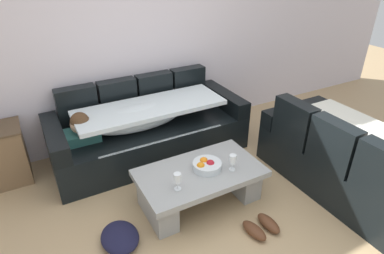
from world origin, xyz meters
The scene contains 10 objects.
ground_plane centered at (0.00, 0.00, 0.00)m, with size 14.00×14.00×0.00m, color tan.
back_wall centered at (0.00, 2.15, 1.35)m, with size 9.00×0.10×2.70m, color silver.
couch_along_wall centered at (-0.15, 1.62, 0.33)m, with size 2.28×0.92×0.88m.
couch_near_window centered at (1.44, -0.03, 0.34)m, with size 0.92×1.88×0.88m.
coffee_table centered at (-0.02, 0.54, 0.24)m, with size 1.20×0.68×0.38m.
fruit_bowl centered at (0.05, 0.54, 0.42)m, with size 0.28×0.28×0.10m.
wine_glass_near_left centered at (-0.33, 0.40, 0.50)m, with size 0.07×0.07×0.17m.
wine_glass_near_right centered at (0.25, 0.41, 0.50)m, with size 0.07×0.07×0.17m.
pair_of_shoes centered at (0.27, -0.07, 0.04)m, with size 0.31×0.29×0.09m.
crumpled_garment centered at (-0.89, 0.41, 0.06)m, with size 0.40×0.32×0.12m, color #191933.
Camera 1 is at (-1.30, -1.65, 2.25)m, focal length 30.53 mm.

